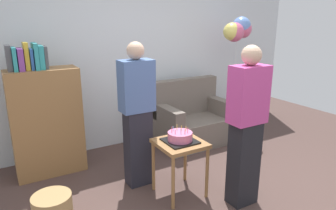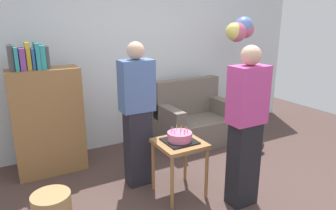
# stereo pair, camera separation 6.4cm
# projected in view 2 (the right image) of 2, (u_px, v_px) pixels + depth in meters

# --- Properties ---
(ground_plane) EXTENTS (8.00, 8.00, 0.00)m
(ground_plane) POSITION_uv_depth(u_px,v_px,m) (215.00, 204.00, 3.20)
(ground_plane) COLOR #4C3833
(wall_back) EXTENTS (6.00, 0.10, 2.70)m
(wall_back) POSITION_uv_depth(u_px,v_px,m) (133.00, 54.00, 4.55)
(wall_back) COLOR silver
(wall_back) RESTS_ON ground_plane
(couch) EXTENTS (1.10, 0.70, 0.96)m
(couch) POSITION_uv_depth(u_px,v_px,m) (194.00, 121.00, 4.72)
(couch) COLOR #6B6056
(couch) RESTS_ON ground_plane
(bookshelf) EXTENTS (0.80, 0.36, 1.60)m
(bookshelf) POSITION_uv_depth(u_px,v_px,m) (47.00, 119.00, 3.72)
(bookshelf) COLOR olive
(bookshelf) RESTS_ON ground_plane
(side_table) EXTENTS (0.48, 0.48, 0.61)m
(side_table) POSITION_uv_depth(u_px,v_px,m) (179.00, 150.00, 3.26)
(side_table) COLOR olive
(side_table) RESTS_ON ground_plane
(birthday_cake) EXTENTS (0.32, 0.32, 0.17)m
(birthday_cake) POSITION_uv_depth(u_px,v_px,m) (180.00, 137.00, 3.22)
(birthday_cake) COLOR black
(birthday_cake) RESTS_ON side_table
(person_blowing_candles) EXTENTS (0.36, 0.22, 1.63)m
(person_blowing_candles) POSITION_uv_depth(u_px,v_px,m) (137.00, 115.00, 3.40)
(person_blowing_candles) COLOR #23232D
(person_blowing_candles) RESTS_ON ground_plane
(person_holding_cake) EXTENTS (0.36, 0.22, 1.63)m
(person_holding_cake) POSITION_uv_depth(u_px,v_px,m) (246.00, 128.00, 3.01)
(person_holding_cake) COLOR black
(person_holding_cake) RESTS_ON ground_plane
(wicker_basket) EXTENTS (0.36, 0.36, 0.30)m
(wicker_basket) POSITION_uv_depth(u_px,v_px,m) (52.00, 209.00, 2.87)
(wicker_basket) COLOR #A88451
(wicker_basket) RESTS_ON ground_plane
(handbag) EXTENTS (0.28, 0.14, 0.20)m
(handbag) POSITION_uv_depth(u_px,v_px,m) (256.00, 147.00, 4.37)
(handbag) COLOR #473328
(handbag) RESTS_ON ground_plane
(balloon_bunch) EXTENTS (0.50, 0.32, 1.88)m
(balloon_bunch) POSITION_uv_depth(u_px,v_px,m) (240.00, 30.00, 4.62)
(balloon_bunch) COLOR silver
(balloon_bunch) RESTS_ON ground_plane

